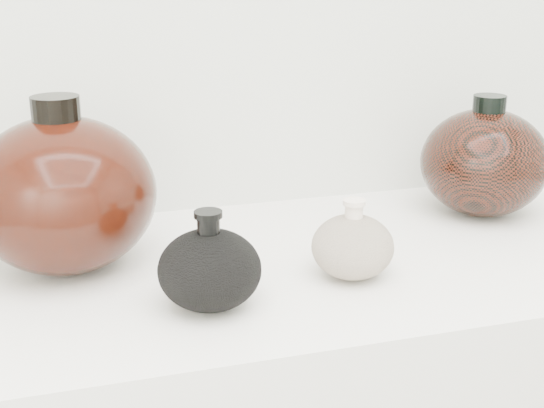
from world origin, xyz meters
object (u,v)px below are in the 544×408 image
object	(u,v)px
black_gourd_vase	(210,269)
left_round_pot	(63,194)
right_round_pot	(484,162)
cream_gourd_vase	(353,246)

from	to	relation	value
black_gourd_vase	left_round_pot	xyz separation A→B (m)	(-0.15, 0.17, 0.05)
right_round_pot	black_gourd_vase	bearing A→B (deg)	-157.04
left_round_pot	right_round_pot	distance (m)	0.65
black_gourd_vase	cream_gourd_vase	bearing A→B (deg)	9.90
cream_gourd_vase	right_round_pot	bearing A→B (deg)	30.47
left_round_pot	right_round_pot	size ratio (longest dim) A/B	1.37
black_gourd_vase	right_round_pot	size ratio (longest dim) A/B	0.67
black_gourd_vase	left_round_pot	distance (m)	0.24
black_gourd_vase	right_round_pot	distance (m)	0.53
black_gourd_vase	cream_gourd_vase	distance (m)	0.20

